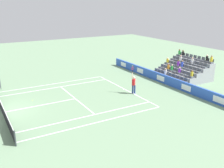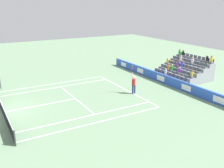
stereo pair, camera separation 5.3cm
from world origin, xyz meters
name	(u,v)px [view 2 (the right image)]	position (x,y,z in m)	size (l,w,h in m)	color
ground_plane	(2,113)	(0.00, 0.00, 0.00)	(80.00, 80.00, 0.00)	gray
line_baseline	(125,89)	(0.00, -11.89, 0.00)	(10.97, 0.10, 0.01)	white
line_service	(75,99)	(0.00, -6.40, 0.00)	(8.23, 0.10, 0.01)	white
line_centre_service	(41,105)	(0.00, -3.20, 0.00)	(0.10, 6.40, 0.01)	white
line_singles_sideline_left	(57,87)	(4.12, -5.95, 0.00)	(0.10, 11.89, 0.01)	white
line_singles_sideline_right	(90,116)	(-4.12, -5.95, 0.00)	(0.10, 11.89, 0.01)	white
line_doubles_sideline_left	(53,84)	(5.49, -5.95, 0.00)	(0.10, 11.89, 0.01)	white
line_doubles_sideline_right	(97,122)	(-5.49, -5.95, 0.00)	(0.10, 11.89, 0.01)	white
line_centre_mark	(124,89)	(0.00, -11.79, 0.00)	(0.10, 0.20, 0.01)	white
sponsor_barrier	(161,78)	(0.00, -16.74, 0.49)	(19.39, 0.22, 0.98)	blue
tennis_net	(1,107)	(0.00, 0.00, 0.49)	(11.97, 0.10, 1.07)	#33383D
tennis_player	(134,84)	(-1.58, -11.90, 0.99)	(0.54, 0.42, 2.85)	navy
stadium_stand	(185,71)	(0.00, -20.31, 0.83)	(5.58, 4.75, 3.01)	gray
loose_tennis_ball	(32,100)	(1.44, -2.79, 0.03)	(0.07, 0.07, 0.07)	#D1E533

